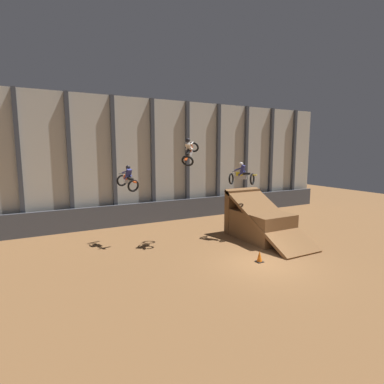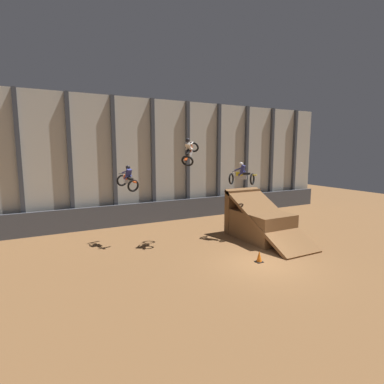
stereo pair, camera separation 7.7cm
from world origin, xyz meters
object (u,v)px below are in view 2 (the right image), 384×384
Objects in this scene: dirt_ramp at (258,222)px; rider_bike_right_air at (242,175)px; traffic_cone_near_ramp at (259,257)px; rider_bike_left_air at (128,179)px; rider_bike_center_air at (190,151)px.

rider_bike_right_air is at bearing 152.59° from dirt_ramp.
traffic_cone_near_ramp is (-2.76, -3.44, -0.77)m from dirt_ramp.
traffic_cone_near_ramp is (4.97, -6.11, -3.64)m from rider_bike_left_air.
rider_bike_center_air is at bearing 110.17° from traffic_cone_near_ramp.
dirt_ramp is 6.43m from rider_bike_center_air.
traffic_cone_near_ramp is at bearing -25.69° from rider_bike_center_air.
rider_bike_left_air is 1.10× the size of rider_bike_right_air.
dirt_ramp is at bearing 51.32° from traffic_cone_near_ramp.
dirt_ramp is 8.66m from rider_bike_left_air.
rider_bike_left_air reaches higher than dirt_ramp.
rider_bike_center_air is 3.81m from rider_bike_right_air.
rider_bike_center_air is at bearing -37.76° from rider_bike_left_air.
rider_bike_left_air is at bearing 129.10° from traffic_cone_near_ramp.
rider_bike_right_air is at bearing -29.65° from rider_bike_left_air.
rider_bike_right_air is at bearing 34.97° from rider_bike_center_air.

